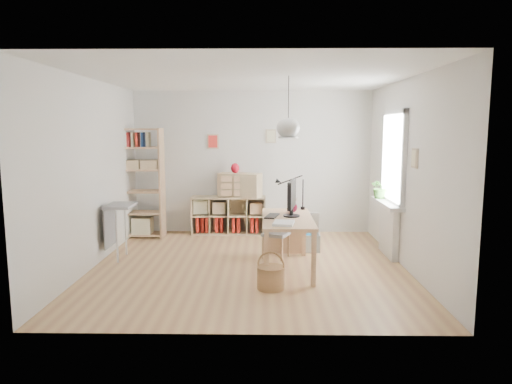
{
  "coord_description": "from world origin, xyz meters",
  "views": [
    {
      "loc": [
        0.21,
        -6.46,
        1.99
      ],
      "look_at": [
        0.1,
        0.3,
        1.05
      ],
      "focal_mm": 32.0,
      "sensor_mm": 36.0,
      "label": 1
    }
  ],
  "objects_px": {
    "chair": "(277,231)",
    "drawer_chest": "(240,185)",
    "cube_shelf": "(228,218)",
    "monitor": "(292,196)",
    "storage_chest": "(303,238)",
    "desk": "(287,224)",
    "tall_bookshelf": "(141,178)"
  },
  "relations": [
    {
      "from": "cube_shelf",
      "to": "monitor",
      "type": "height_order",
      "value": "monitor"
    },
    {
      "from": "cube_shelf",
      "to": "tall_bookshelf",
      "type": "relative_size",
      "value": 0.7
    },
    {
      "from": "tall_bookshelf",
      "to": "monitor",
      "type": "relative_size",
      "value": 3.39
    },
    {
      "from": "monitor",
      "to": "drawer_chest",
      "type": "bearing_deg",
      "value": 122.19
    },
    {
      "from": "drawer_chest",
      "to": "desk",
      "type": "bearing_deg",
      "value": -53.27
    },
    {
      "from": "storage_chest",
      "to": "desk",
      "type": "bearing_deg",
      "value": -102.69
    },
    {
      "from": "desk",
      "to": "tall_bookshelf",
      "type": "xyz_separation_m",
      "value": [
        -2.59,
        1.95,
        0.43
      ]
    },
    {
      "from": "tall_bookshelf",
      "to": "storage_chest",
      "type": "height_order",
      "value": "tall_bookshelf"
    },
    {
      "from": "cube_shelf",
      "to": "monitor",
      "type": "xyz_separation_m",
      "value": [
        1.08,
        -2.15,
        0.74
      ]
    },
    {
      "from": "cube_shelf",
      "to": "drawer_chest",
      "type": "xyz_separation_m",
      "value": [
        0.24,
        -0.04,
        0.64
      ]
    },
    {
      "from": "storage_chest",
      "to": "monitor",
      "type": "xyz_separation_m",
      "value": [
        -0.26,
        -1.02,
        0.85
      ]
    },
    {
      "from": "tall_bookshelf",
      "to": "storage_chest",
      "type": "bearing_deg",
      "value": -16.22
    },
    {
      "from": "chair",
      "to": "drawer_chest",
      "type": "xyz_separation_m",
      "value": [
        -0.66,
        1.57,
        0.52
      ]
    },
    {
      "from": "storage_chest",
      "to": "monitor",
      "type": "bearing_deg",
      "value": -100.66
    },
    {
      "from": "cube_shelf",
      "to": "chair",
      "type": "height_order",
      "value": "chair"
    },
    {
      "from": "cube_shelf",
      "to": "tall_bookshelf",
      "type": "xyz_separation_m",
      "value": [
        -1.56,
        -0.28,
        0.79
      ]
    },
    {
      "from": "tall_bookshelf",
      "to": "monitor",
      "type": "distance_m",
      "value": 3.24
    },
    {
      "from": "desk",
      "to": "chair",
      "type": "bearing_deg",
      "value": 101.27
    },
    {
      "from": "desk",
      "to": "monitor",
      "type": "relative_size",
      "value": 2.54
    },
    {
      "from": "desk",
      "to": "tall_bookshelf",
      "type": "bearing_deg",
      "value": 142.99
    },
    {
      "from": "desk",
      "to": "drawer_chest",
      "type": "bearing_deg",
      "value": 109.6
    },
    {
      "from": "monitor",
      "to": "drawer_chest",
      "type": "xyz_separation_m",
      "value": [
        -0.84,
        2.11,
        -0.1
      ]
    },
    {
      "from": "tall_bookshelf",
      "to": "drawer_chest",
      "type": "distance_m",
      "value": 1.83
    },
    {
      "from": "chair",
      "to": "monitor",
      "type": "relative_size",
      "value": 1.24
    },
    {
      "from": "cube_shelf",
      "to": "monitor",
      "type": "bearing_deg",
      "value": -63.25
    },
    {
      "from": "cube_shelf",
      "to": "storage_chest",
      "type": "xyz_separation_m",
      "value": [
        1.35,
        -1.13,
        -0.11
      ]
    },
    {
      "from": "desk",
      "to": "tall_bookshelf",
      "type": "relative_size",
      "value": 0.75
    },
    {
      "from": "cube_shelf",
      "to": "chair",
      "type": "relative_size",
      "value": 1.91
    },
    {
      "from": "chair",
      "to": "storage_chest",
      "type": "relative_size",
      "value": 1.11
    },
    {
      "from": "cube_shelf",
      "to": "chair",
      "type": "bearing_deg",
      "value": -60.87
    },
    {
      "from": "chair",
      "to": "drawer_chest",
      "type": "height_order",
      "value": "drawer_chest"
    },
    {
      "from": "desk",
      "to": "chair",
      "type": "relative_size",
      "value": 2.04
    }
  ]
}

